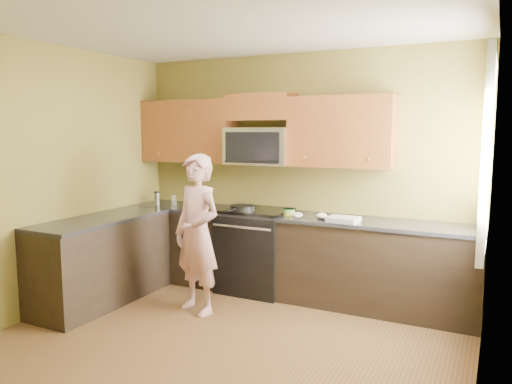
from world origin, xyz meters
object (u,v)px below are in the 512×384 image
Objects in this scene: stove at (255,250)px; butter_tub at (289,215)px; woman at (197,234)px; travel_mug at (157,204)px; microwave at (260,164)px; frying_pan at (243,211)px.

butter_tub is (0.44, -0.06, 0.45)m from stove.
butter_tub is (0.66, 0.80, 0.12)m from woman.
microwave is at bearing 6.95° from travel_mug.
travel_mug is at bearing 161.36° from woman.
stove is at bearing 92.86° from woman.
frying_pan is at bearing -113.86° from stove.
butter_tub is at bearing 19.87° from frying_pan.
frying_pan reaches higher than butter_tub.
stove is 1.99× the size of frying_pan.
microwave reaches higher than woman.
travel_mug is (-1.35, -0.16, -0.53)m from microwave.
woman is 12.53× the size of butter_tub.
travel_mug reaches higher than stove.
woman is 10.02× the size of travel_mug.
stove is 0.94m from woman.
butter_tub is (0.44, -0.18, -0.53)m from microwave.
frying_pan is 2.98× the size of travel_mug.
microwave reaches higher than travel_mug.
microwave is 1.59× the size of frying_pan.
frying_pan is at bearing -5.40° from travel_mug.
stove is 7.40× the size of butter_tub.
frying_pan is 3.72× the size of butter_tub.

